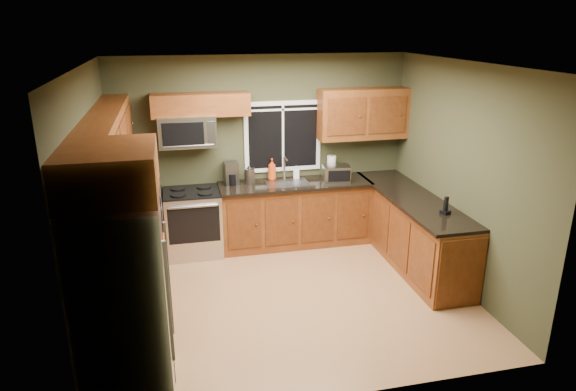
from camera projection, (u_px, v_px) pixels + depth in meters
name	position (u px, v px, depth m)	size (l,w,h in m)	color
floor	(290.00, 295.00, 6.16)	(4.20, 4.20, 0.00)	#9E6E45
ceiling	(291.00, 64.00, 5.29)	(4.20, 4.20, 0.00)	white
back_wall	(262.00, 151.00, 7.38)	(4.20, 4.20, 0.00)	#353822
front_wall	(342.00, 257.00, 4.06)	(4.20, 4.20, 0.00)	#353822
left_wall	(92.00, 203.00, 5.28)	(3.60, 3.60, 0.00)	#353822
right_wall	(460.00, 177.00, 6.16)	(3.60, 3.60, 0.00)	#353822
window	(283.00, 136.00, 7.37)	(1.12, 0.03, 1.02)	white
base_cabinets_left	(134.00, 259.00, 6.07)	(0.60, 2.65, 0.90)	brown
countertop_left	(132.00, 222.00, 5.93)	(0.65, 2.65, 0.04)	black
base_cabinets_back	(295.00, 214.00, 7.48)	(2.17, 0.60, 0.90)	brown
countertop_back	(295.00, 184.00, 7.31)	(2.17, 0.65, 0.04)	black
base_cabinets_peninsula	(412.00, 231.00, 6.89)	(0.60, 2.52, 0.90)	brown
countertop_peninsula	(412.00, 198.00, 6.74)	(0.65, 2.50, 0.04)	black
upper_cabinets_left	(108.00, 143.00, 5.59)	(0.33, 2.65, 0.72)	brown
upper_cabinets_back_left	(201.00, 105.00, 6.82)	(1.30, 0.33, 0.30)	brown
upper_cabinets_back_right	(363.00, 114.00, 7.37)	(1.30, 0.33, 0.72)	brown
upper_cabinet_over_fridge	(109.00, 171.00, 3.94)	(0.72, 0.90, 0.38)	brown
refrigerator	(124.00, 301.00, 4.30)	(0.74, 0.90, 1.80)	#B7B7BC
range	(193.00, 222.00, 7.14)	(0.76, 0.69, 0.94)	#B7B7BC
microwave	(187.00, 131.00, 6.86)	(0.76, 0.41, 0.42)	#B7B7BC
sink	(287.00, 182.00, 7.29)	(0.60, 0.42, 0.36)	slate
toaster_oven	(336.00, 173.00, 7.34)	(0.40, 0.33, 0.23)	#B7B7BC
coffee_maker	(231.00, 174.00, 7.22)	(0.20, 0.26, 0.31)	slate
kettle	(250.00, 175.00, 7.25)	(0.17, 0.17, 0.27)	#B7B7BC
paper_towel_roll	(331.00, 166.00, 7.57)	(0.17, 0.17, 0.34)	white
soap_bottle_a	(272.00, 169.00, 7.40)	(0.12, 0.12, 0.31)	#C64312
soap_bottle_b	(296.00, 172.00, 7.50)	(0.08, 0.08, 0.18)	white
cordless_phone	(446.00, 209.00, 6.11)	(0.12, 0.12, 0.21)	black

